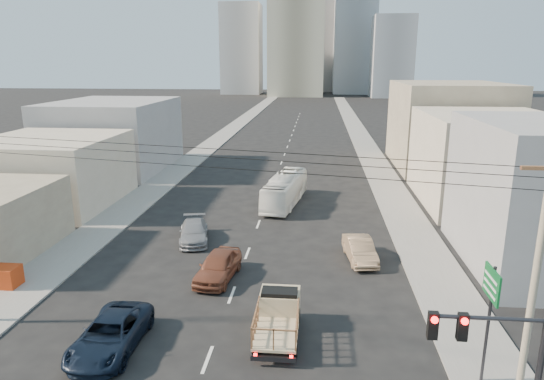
% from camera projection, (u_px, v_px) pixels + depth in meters
% --- Properties ---
extents(sidewalk_left, '(3.50, 180.00, 0.12)m').
position_uv_depth(sidewalk_left, '(227.00, 132.00, 87.29)').
color(sidewalk_left, gray).
rests_on(sidewalk_left, ground).
extents(sidewalk_right, '(3.50, 180.00, 0.12)m').
position_uv_depth(sidewalk_right, '(359.00, 134.00, 85.15)').
color(sidewalk_right, gray).
rests_on(sidewalk_right, ground).
extents(lane_dashes, '(0.15, 104.00, 0.01)m').
position_uv_depth(lane_dashes, '(286.00, 150.00, 69.88)').
color(lane_dashes, silver).
rests_on(lane_dashes, ground).
extents(flatbed_pickup, '(1.95, 4.41, 1.90)m').
position_uv_depth(flatbed_pickup, '(278.00, 314.00, 22.35)').
color(flatbed_pickup, '#CAB187').
rests_on(flatbed_pickup, ground).
extents(navy_pickup, '(2.47, 5.33, 1.48)m').
position_uv_depth(navy_pickup, '(110.00, 334.00, 21.37)').
color(navy_pickup, black).
rests_on(navy_pickup, ground).
extents(city_bus, '(3.67, 9.71, 2.64)m').
position_uv_depth(city_bus, '(285.00, 190.00, 43.24)').
color(city_bus, white).
rests_on(city_bus, ground).
extents(sedan_brown, '(2.44, 4.91, 1.61)m').
position_uv_depth(sedan_brown, '(218.00, 266.00, 28.37)').
color(sedan_brown, brown).
rests_on(sedan_brown, ground).
extents(sedan_tan, '(2.14, 4.58, 1.45)m').
position_uv_depth(sedan_tan, '(360.00, 250.00, 31.04)').
color(sedan_tan, '#9D7B5C').
rests_on(sedan_tan, ground).
extents(sedan_grey, '(2.92, 5.06, 1.38)m').
position_uv_depth(sedan_grey, '(194.00, 232.00, 34.41)').
color(sedan_grey, gray).
rests_on(sedan_grey, ground).
extents(traffic_signal, '(3.23, 0.35, 6.00)m').
position_uv_depth(traffic_signal, '(501.00, 368.00, 13.57)').
color(traffic_signal, '#2D2D33').
rests_on(traffic_signal, ground).
extents(green_sign, '(0.18, 1.60, 5.00)m').
position_uv_depth(green_sign, '(490.00, 297.00, 18.35)').
color(green_sign, '#2D2D33').
rests_on(green_sign, ground).
extents(utility_pole, '(1.80, 0.24, 10.00)m').
position_uv_depth(utility_pole, '(533.00, 294.00, 15.54)').
color(utility_pole, gray).
rests_on(utility_pole, ground).
extents(overhead_wires, '(23.01, 5.02, 0.72)m').
position_uv_depth(overhead_wires, '(196.00, 157.00, 18.03)').
color(overhead_wires, black).
rests_on(overhead_wires, ground).
extents(crate_stack, '(1.80, 1.20, 1.14)m').
position_uv_depth(crate_stack, '(3.00, 276.00, 27.26)').
color(crate_stack, '#BC3711').
rests_on(crate_stack, sidewalk_left).
extents(bldg_right_mid, '(11.00, 14.00, 8.00)m').
position_uv_depth(bldg_right_mid, '(487.00, 159.00, 43.02)').
color(bldg_right_mid, '#BBAF96').
rests_on(bldg_right_mid, ground).
extents(bldg_right_far, '(12.00, 16.00, 10.00)m').
position_uv_depth(bldg_right_far, '(448.00, 125.00, 58.12)').
color(bldg_right_far, gray).
rests_on(bldg_right_far, ground).
extents(bldg_left_mid, '(11.00, 12.00, 6.00)m').
position_uv_depth(bldg_left_mid, '(51.00, 171.00, 42.94)').
color(bldg_left_mid, '#BBAF96').
rests_on(bldg_left_mid, ground).
extents(bldg_left_far, '(12.00, 16.00, 8.00)m').
position_uv_depth(bldg_left_far, '(114.00, 135.00, 57.16)').
color(bldg_left_far, gray).
rests_on(bldg_left_far, ground).
extents(high_rise_tower, '(20.00, 20.00, 60.00)m').
position_uv_depth(high_rise_tower, '(297.00, 11.00, 175.13)').
color(high_rise_tower, gray).
rests_on(high_rise_tower, ground).
extents(midrise_ne, '(16.00, 16.00, 40.00)m').
position_uv_depth(midrise_ne, '(354.00, 42.00, 190.12)').
color(midrise_ne, '#94979C').
rests_on(midrise_ne, ground).
extents(midrise_nw, '(15.00, 15.00, 34.00)m').
position_uv_depth(midrise_nw, '(242.00, 49.00, 190.09)').
color(midrise_nw, '#94979C').
rests_on(midrise_nw, ground).
extents(midrise_back, '(18.00, 18.00, 44.00)m').
position_uv_depth(midrise_back, '(324.00, 38.00, 205.13)').
color(midrise_back, gray).
rests_on(midrise_back, ground).
extents(midrise_east, '(14.00, 14.00, 28.00)m').
position_uv_depth(midrise_east, '(392.00, 57.00, 171.32)').
color(midrise_east, '#94979C').
rests_on(midrise_east, ground).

